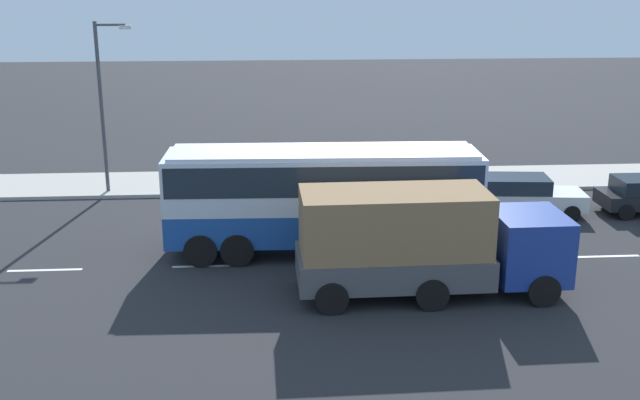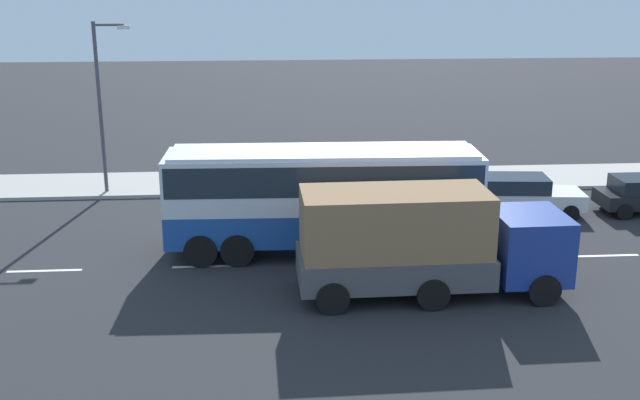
# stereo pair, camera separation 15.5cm
# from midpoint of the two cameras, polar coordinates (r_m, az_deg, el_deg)

# --- Properties ---
(ground_plane) EXTENTS (120.00, 120.00, 0.00)m
(ground_plane) POSITION_cam_midpoint_polar(r_m,az_deg,el_deg) (27.35, -3.71, -3.37)
(ground_plane) COLOR #28282B
(sidewalk_curb) EXTENTS (80.00, 4.00, 0.15)m
(sidewalk_curb) POSITION_cam_midpoint_polar(r_m,az_deg,el_deg) (35.24, -3.78, 1.35)
(sidewalk_curb) COLOR #A8A399
(sidewalk_curb) RESTS_ON ground_plane
(lane_centreline) EXTENTS (44.86, 0.16, 0.01)m
(lane_centreline) POSITION_cam_midpoint_polar(r_m,az_deg,el_deg) (25.65, 1.32, -4.71)
(lane_centreline) COLOR white
(lane_centreline) RESTS_ON ground_plane
(coach_bus) EXTENTS (10.66, 2.99, 3.63)m
(coach_bus) POSITION_cam_midpoint_polar(r_m,az_deg,el_deg) (25.98, 0.41, 0.77)
(coach_bus) COLOR #1E4C9E
(coach_bus) RESTS_ON ground_plane
(cargo_truck) EXTENTS (8.03, 2.77, 3.24)m
(cargo_truck) POSITION_cam_midpoint_polar(r_m,az_deg,el_deg) (22.88, 7.89, -3.00)
(cargo_truck) COLOR navy
(cargo_truck) RESTS_ON ground_plane
(car_white_minivan) EXTENTS (4.81, 2.26, 1.57)m
(car_white_minivan) POSITION_cam_midpoint_polar(r_m,az_deg,el_deg) (31.55, 14.93, 0.39)
(car_white_minivan) COLOR white
(car_white_minivan) RESTS_ON ground_plane
(pedestrian_near_curb) EXTENTS (0.32, 0.32, 1.60)m
(pedestrian_near_curb) POSITION_cam_midpoint_polar(r_m,az_deg,el_deg) (33.64, -5.73, 2.31)
(pedestrian_near_curb) COLOR #38334C
(pedestrian_near_curb) RESTS_ON sidewalk_curb
(street_lamp) EXTENTS (1.57, 0.24, 7.26)m
(street_lamp) POSITION_cam_midpoint_polar(r_m,az_deg,el_deg) (33.86, -15.67, 7.41)
(street_lamp) COLOR #47474C
(street_lamp) RESTS_ON sidewalk_curb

